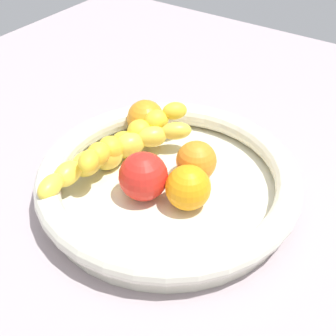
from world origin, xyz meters
The scene contains 8 objects.
kitchen_counter centered at (0.00, 0.00, 1.50)cm, with size 120.00×120.00×3.00cm, color #A29399.
fruit_bowl centered at (0.00, 0.00, 5.51)cm, with size 33.64×33.64×4.86cm.
banana_draped_left centered at (-1.84, -7.92, 7.83)cm, with size 19.94×7.58×6.00cm.
banana_draped_right centered at (1.53, -8.08, 7.15)cm, with size 23.02×10.46×4.57cm.
orange_front centered at (-3.65, 1.94, 7.24)cm, with size 5.33×5.33×5.33cm, color orange.
orange_mid_left centered at (1.54, 3.99, 7.37)cm, with size 5.58×5.58×5.58cm, color orange.
orange_mid_right centered at (-7.96, -9.48, 7.34)cm, with size 5.51×5.51×5.51cm, color orange.
tomato_red centered at (3.15, -1.50, 7.66)cm, with size 6.15×6.15×6.15cm, color red.
Camera 1 is at (37.92, 26.13, 44.12)cm, focal length 50.03 mm.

